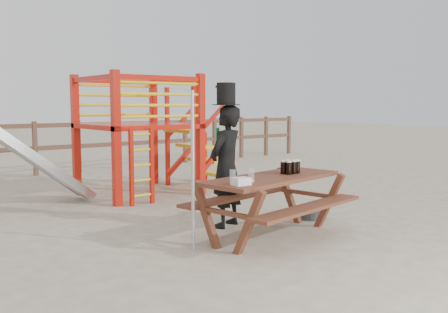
% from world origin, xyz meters
% --- Properties ---
extents(ground, '(60.00, 60.00, 0.00)m').
position_xyz_m(ground, '(0.00, 0.00, 0.00)').
color(ground, '#C2B597').
rests_on(ground, ground).
extents(back_fence, '(15.09, 0.09, 1.20)m').
position_xyz_m(back_fence, '(0.00, 7.00, 0.74)').
color(back_fence, brown).
rests_on(back_fence, ground).
extents(playground_fort, '(4.71, 1.84, 2.10)m').
position_xyz_m(playground_fort, '(0.12, 3.58, 1.07)').
color(playground_fort, red).
rests_on(playground_fort, ground).
extents(picnic_table, '(2.06, 1.58, 0.73)m').
position_xyz_m(picnic_table, '(0.03, 0.01, 0.46)').
color(picnic_table, brown).
rests_on(picnic_table, ground).
extents(man_with_hat, '(0.67, 0.55, 1.85)m').
position_xyz_m(man_with_hat, '(-0.09, 0.73, 0.83)').
color(man_with_hat, black).
rests_on(man_with_hat, ground).
extents(metal_pole, '(0.04, 0.04, 1.72)m').
position_xyz_m(metal_pole, '(-1.03, 0.13, 0.86)').
color(metal_pole, '#B2B2B7').
rests_on(metal_pole, ground).
extents(parasol_base, '(0.45, 0.45, 0.19)m').
position_xyz_m(parasol_base, '(1.14, 0.39, 0.05)').
color(parasol_base, '#36363B').
rests_on(parasol_base, ground).
extents(paper_bag, '(0.19, 0.15, 0.08)m').
position_xyz_m(paper_bag, '(-0.68, -0.26, 0.77)').
color(paper_bag, white).
rests_on(paper_bag, picnic_table).
extents(stout_pints, '(0.26, 0.16, 0.17)m').
position_xyz_m(stout_pints, '(0.35, 0.02, 0.81)').
color(stout_pints, black).
rests_on(stout_pints, picnic_table).
extents(empty_glasses, '(0.30, 0.11, 0.15)m').
position_xyz_m(empty_glasses, '(-0.56, -0.14, 0.80)').
color(empty_glasses, silver).
rests_on(empty_glasses, picnic_table).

